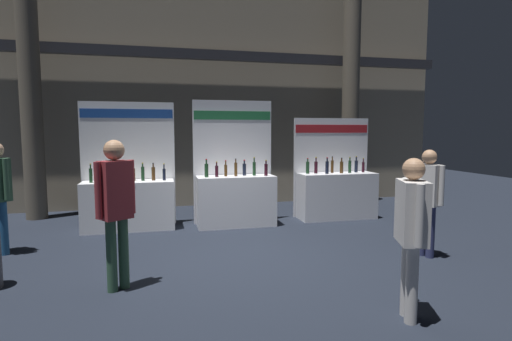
{
  "coord_description": "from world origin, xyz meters",
  "views": [
    {
      "loc": [
        -1.12,
        -5.89,
        1.95
      ],
      "look_at": [
        0.55,
        0.93,
        1.25
      ],
      "focal_mm": 27.97,
      "sensor_mm": 36.0,
      "label": 1
    }
  ],
  "objects_px": {
    "visitor_0": "(428,195)",
    "visitor_3": "(116,201)",
    "visitor_1": "(412,223)",
    "exhibitor_booth_0": "(129,199)",
    "exhibitor_booth_1": "(236,195)",
    "exhibitor_booth_2": "(336,191)"
  },
  "relations": [
    {
      "from": "exhibitor_booth_2",
      "to": "visitor_0",
      "type": "bearing_deg",
      "value": -86.71
    },
    {
      "from": "visitor_3",
      "to": "exhibitor_booth_2",
      "type": "bearing_deg",
      "value": -178.03
    },
    {
      "from": "exhibitor_booth_2",
      "to": "exhibitor_booth_1",
      "type": "bearing_deg",
      "value": -176.28
    },
    {
      "from": "exhibitor_booth_0",
      "to": "visitor_3",
      "type": "height_order",
      "value": "exhibitor_booth_0"
    },
    {
      "from": "exhibitor_booth_2",
      "to": "exhibitor_booth_0",
      "type": "bearing_deg",
      "value": 179.52
    },
    {
      "from": "visitor_0",
      "to": "visitor_3",
      "type": "height_order",
      "value": "visitor_3"
    },
    {
      "from": "exhibitor_booth_2",
      "to": "visitor_3",
      "type": "xyz_separation_m",
      "value": [
        -4.36,
        -3.15,
        0.51
      ]
    },
    {
      "from": "visitor_0",
      "to": "visitor_1",
      "type": "distance_m",
      "value": 2.34
    },
    {
      "from": "exhibitor_booth_2",
      "to": "visitor_1",
      "type": "distance_m",
      "value": 4.88
    },
    {
      "from": "exhibitor_booth_0",
      "to": "exhibitor_booth_1",
      "type": "xyz_separation_m",
      "value": [
        2.12,
        -0.19,
        0.03
      ]
    },
    {
      "from": "exhibitor_booth_0",
      "to": "visitor_0",
      "type": "height_order",
      "value": "exhibitor_booth_0"
    },
    {
      "from": "visitor_1",
      "to": "visitor_3",
      "type": "xyz_separation_m",
      "value": [
        -3.0,
        1.52,
        0.09
      ]
    },
    {
      "from": "exhibitor_booth_2",
      "to": "visitor_3",
      "type": "distance_m",
      "value": 5.4
    },
    {
      "from": "visitor_1",
      "to": "exhibitor_booth_0",
      "type": "bearing_deg",
      "value": -126.6
    },
    {
      "from": "exhibitor_booth_1",
      "to": "visitor_3",
      "type": "height_order",
      "value": "exhibitor_booth_1"
    },
    {
      "from": "exhibitor_booth_0",
      "to": "exhibitor_booth_2",
      "type": "relative_size",
      "value": 1.13
    },
    {
      "from": "exhibitor_booth_0",
      "to": "exhibitor_booth_1",
      "type": "relative_size",
      "value": 0.98
    },
    {
      "from": "exhibitor_booth_1",
      "to": "visitor_3",
      "type": "relative_size",
      "value": 1.4
    },
    {
      "from": "exhibitor_booth_2",
      "to": "visitor_3",
      "type": "relative_size",
      "value": 1.21
    },
    {
      "from": "exhibitor_booth_1",
      "to": "exhibitor_booth_0",
      "type": "bearing_deg",
      "value": 174.93
    },
    {
      "from": "visitor_0",
      "to": "visitor_3",
      "type": "relative_size",
      "value": 0.9
    },
    {
      "from": "exhibitor_booth_0",
      "to": "visitor_3",
      "type": "bearing_deg",
      "value": -88.52
    }
  ]
}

